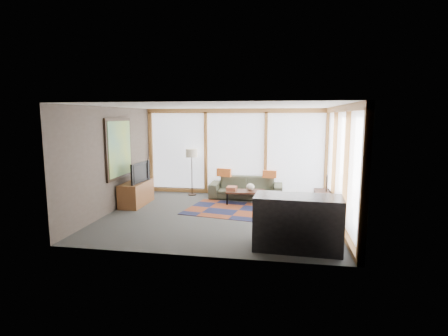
% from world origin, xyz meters
% --- Properties ---
extents(ground, '(5.50, 5.50, 0.00)m').
position_xyz_m(ground, '(0.00, 0.00, 0.00)').
color(ground, '#323230').
rests_on(ground, ground).
extents(room_envelope, '(5.52, 5.02, 2.62)m').
position_xyz_m(room_envelope, '(0.49, 0.56, 1.54)').
color(room_envelope, '#41372F').
rests_on(room_envelope, ground).
extents(rug, '(2.85, 2.09, 0.01)m').
position_xyz_m(rug, '(0.36, 0.51, 0.01)').
color(rug, maroon).
rests_on(rug, ground).
extents(sofa, '(2.11, 0.83, 0.62)m').
position_xyz_m(sofa, '(0.39, 1.95, 0.31)').
color(sofa, '#363727').
rests_on(sofa, ground).
extents(pillow_left, '(0.45, 0.21, 0.24)m').
position_xyz_m(pillow_left, '(-0.27, 1.95, 0.73)').
color(pillow_left, '#CD6127').
rests_on(pillow_left, sofa).
extents(pillow_right, '(0.41, 0.17, 0.22)m').
position_xyz_m(pillow_right, '(1.06, 1.94, 0.72)').
color(pillow_right, '#CD6127').
rests_on(pillow_right, sofa).
extents(floor_lamp, '(0.35, 0.35, 1.41)m').
position_xyz_m(floor_lamp, '(-1.27, 2.05, 0.70)').
color(floor_lamp, '#302015').
rests_on(floor_lamp, ground).
extents(coffee_table, '(1.12, 0.66, 0.35)m').
position_xyz_m(coffee_table, '(0.44, 1.29, 0.18)').
color(coffee_table, '#341810').
rests_on(coffee_table, ground).
extents(book_stack, '(0.28, 0.34, 0.11)m').
position_xyz_m(book_stack, '(0.07, 1.26, 0.41)').
color(book_stack, brown).
rests_on(book_stack, coffee_table).
extents(vase, '(0.25, 0.25, 0.20)m').
position_xyz_m(vase, '(0.57, 1.33, 0.45)').
color(vase, beige).
rests_on(vase, coffee_table).
extents(bookshelf, '(0.38, 2.08, 0.52)m').
position_xyz_m(bookshelf, '(2.43, 0.12, 0.26)').
color(bookshelf, '#341810').
rests_on(bookshelf, ground).
extents(bowl_a, '(0.24, 0.24, 0.10)m').
position_xyz_m(bowl_a, '(2.43, -0.43, 0.57)').
color(bowl_a, black).
rests_on(bowl_a, bookshelf).
extents(bowl_b, '(0.21, 0.21, 0.09)m').
position_xyz_m(bowl_b, '(2.42, -0.08, 0.56)').
color(bowl_b, black).
rests_on(bowl_b, bookshelf).
extents(shelf_picture, '(0.07, 0.29, 0.38)m').
position_xyz_m(shelf_picture, '(2.53, 0.87, 0.71)').
color(shelf_picture, black).
rests_on(shelf_picture, bookshelf).
extents(tv_console, '(0.52, 1.25, 0.62)m').
position_xyz_m(tv_console, '(-2.44, 0.65, 0.31)').
color(tv_console, brown).
rests_on(tv_console, ground).
extents(television, '(0.22, 0.95, 0.54)m').
position_xyz_m(television, '(-2.37, 0.60, 0.90)').
color(television, black).
rests_on(television, tv_console).
extents(bar_counter, '(1.57, 0.80, 0.97)m').
position_xyz_m(bar_counter, '(1.72, -1.87, 0.49)').
color(bar_counter, black).
rests_on(bar_counter, ground).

